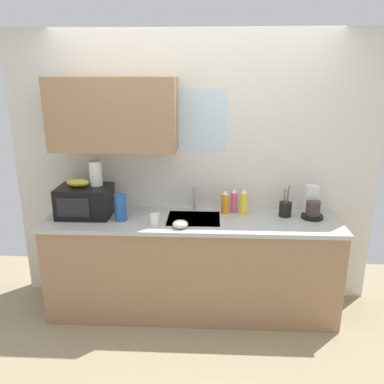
% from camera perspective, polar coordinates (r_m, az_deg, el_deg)
% --- Properties ---
extents(kitchen_wall_assembly, '(3.35, 0.42, 2.50)m').
position_cam_1_polar(kitchen_wall_assembly, '(3.60, -1.97, 4.70)').
color(kitchen_wall_assembly, silver).
rests_on(kitchen_wall_assembly, ground).
extents(counter_unit, '(2.58, 0.63, 0.90)m').
position_cam_1_polar(counter_unit, '(3.61, 0.00, -10.56)').
color(counter_unit, '#9E7551').
rests_on(counter_unit, ground).
extents(sink_faucet, '(0.03, 0.03, 0.23)m').
position_cam_1_polar(sink_faucet, '(3.62, 0.39, -0.95)').
color(sink_faucet, '#B2B5BA').
rests_on(sink_faucet, counter_unit).
extents(microwave, '(0.46, 0.35, 0.27)m').
position_cam_1_polar(microwave, '(3.61, -15.33, -1.31)').
color(microwave, black).
rests_on(microwave, counter_unit).
extents(banana_bunch, '(0.20, 0.11, 0.07)m').
position_cam_1_polar(banana_bunch, '(3.58, -16.29, 1.31)').
color(banana_bunch, gold).
rests_on(banana_bunch, microwave).
extents(paper_towel_roll, '(0.11, 0.11, 0.22)m').
position_cam_1_polar(paper_towel_roll, '(3.56, -13.84, 2.67)').
color(paper_towel_roll, white).
rests_on(paper_towel_roll, microwave).
extents(coffee_maker, '(0.19, 0.21, 0.28)m').
position_cam_1_polar(coffee_maker, '(3.61, 17.09, -1.95)').
color(coffee_maker, black).
rests_on(coffee_maker, counter_unit).
extents(dish_soap_bottle_orange, '(0.07, 0.07, 0.22)m').
position_cam_1_polar(dish_soap_bottle_orange, '(3.56, 4.86, -1.58)').
color(dish_soap_bottle_orange, orange).
rests_on(dish_soap_bottle_orange, counter_unit).
extents(dish_soap_bottle_pink, '(0.06, 0.06, 0.22)m').
position_cam_1_polar(dish_soap_bottle_pink, '(3.60, 6.14, -1.34)').
color(dish_soap_bottle_pink, '#E55999').
rests_on(dish_soap_bottle_pink, counter_unit).
extents(dish_soap_bottle_yellow, '(0.07, 0.07, 0.24)m').
position_cam_1_polar(dish_soap_bottle_yellow, '(3.55, 7.54, -1.53)').
color(dish_soap_bottle_yellow, yellow).
rests_on(dish_soap_bottle_yellow, counter_unit).
extents(cereal_canister, '(0.10, 0.10, 0.23)m').
position_cam_1_polar(cereal_canister, '(3.43, -10.39, -2.23)').
color(cereal_canister, '#2659A5').
rests_on(cereal_canister, counter_unit).
extents(mug_white, '(0.08, 0.08, 0.09)m').
position_cam_1_polar(mug_white, '(3.31, -5.44, -3.98)').
color(mug_white, white).
rests_on(mug_white, counter_unit).
extents(utensil_crock, '(0.11, 0.11, 0.29)m').
position_cam_1_polar(utensil_crock, '(3.58, 13.44, -2.39)').
color(utensil_crock, black).
rests_on(utensil_crock, counter_unit).
extents(small_bowl, '(0.13, 0.13, 0.06)m').
position_cam_1_polar(small_bowl, '(3.24, -1.72, -4.69)').
color(small_bowl, beige).
rests_on(small_bowl, counter_unit).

